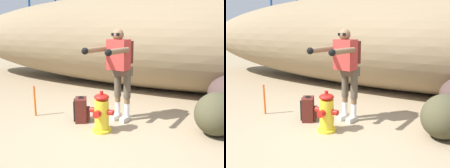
# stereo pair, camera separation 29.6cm
# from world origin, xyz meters

# --- Properties ---
(ground_plane) EXTENTS (56.00, 56.00, 0.04)m
(ground_plane) POSITION_xyz_m (0.00, 0.00, -0.02)
(ground_plane) COLOR #998466
(dirt_embankment) EXTENTS (14.63, 3.20, 2.64)m
(dirt_embankment) POSITION_xyz_m (0.00, 3.64, 1.32)
(dirt_embankment) COLOR #897556
(dirt_embankment) RESTS_ON ground_plane
(fire_hydrant) EXTENTS (0.42, 0.37, 0.69)m
(fire_hydrant) POSITION_xyz_m (-0.15, 0.18, 0.31)
(fire_hydrant) COLOR yellow
(fire_hydrant) RESTS_ON ground_plane
(utility_worker) EXTENTS (0.62, 1.02, 1.67)m
(utility_worker) POSITION_xyz_m (-0.07, 0.71, 1.07)
(utility_worker) COLOR beige
(utility_worker) RESTS_ON ground_plane
(spare_backpack) EXTENTS (0.36, 0.36, 0.47)m
(spare_backpack) POSITION_xyz_m (-0.70, 0.43, 0.22)
(spare_backpack) COLOR #511E19
(spare_backpack) RESTS_ON ground_plane
(boulder_outlier) EXTENTS (0.88, 0.98, 0.69)m
(boulder_outlier) POSITION_xyz_m (1.58, 0.85, 0.35)
(boulder_outlier) COLOR #434029
(boulder_outlier) RESTS_ON ground_plane
(pine_tree_center) EXTENTS (2.83, 2.83, 5.07)m
(pine_tree_center) POSITION_xyz_m (-0.51, 7.98, 2.71)
(pine_tree_center) COLOR #47331E
(pine_tree_center) RESTS_ON ground_plane
(survey_stake) EXTENTS (0.04, 0.04, 0.60)m
(survey_stake) POSITION_xyz_m (-1.66, 0.30, 0.30)
(survey_stake) COLOR #E55914
(survey_stake) RESTS_ON ground_plane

